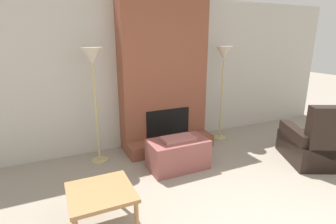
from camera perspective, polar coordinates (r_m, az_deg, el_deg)
The scene contains 7 objects.
wall_back at distance 4.81m, azimuth -2.04°, elevation 8.48°, with size 8.06×0.06×2.60m, color #BCB7AD.
fireplace at distance 4.61m, azimuth -0.86°, elevation 7.11°, with size 1.55×0.69×2.60m.
ottoman at distance 4.00m, azimuth 2.19°, elevation -9.03°, with size 0.88×0.50×0.50m.
armchair at distance 4.78m, azimuth 30.39°, elevation -6.42°, with size 1.27×1.26×1.00m.
side_table at distance 2.83m, azimuth -14.40°, elevation -17.25°, with size 0.64×0.62×0.46m.
floor_lamp_left at distance 4.04m, azimuth -16.09°, elevation 9.82°, with size 0.30×0.30×1.79m.
floor_lamp_right at distance 4.98m, azimuth 12.05°, elevation 10.97°, with size 0.30×0.30×1.77m.
Camera 1 is at (-1.86, -1.09, 1.93)m, focal length 28.00 mm.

